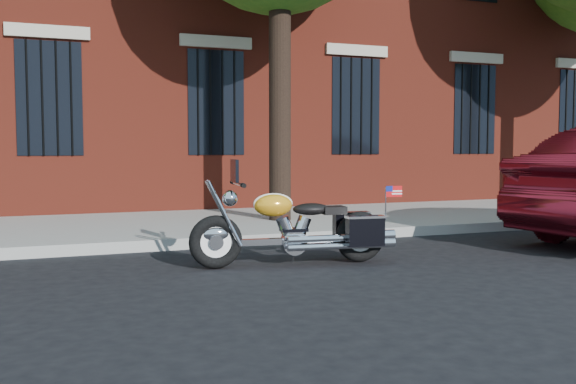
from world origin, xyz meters
name	(u,v)px	position (x,y,z in m)	size (l,w,h in m)	color
ground	(325,259)	(0.00, 0.00, 0.00)	(120.00, 120.00, 0.00)	black
curb	(285,238)	(0.00, 1.38, 0.07)	(40.00, 0.16, 0.15)	gray
sidewalk	(245,223)	(0.00, 3.26, 0.07)	(40.00, 3.60, 0.15)	gray
motorcycle	(300,230)	(-0.44, -0.27, 0.41)	(2.35, 0.84, 1.21)	black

